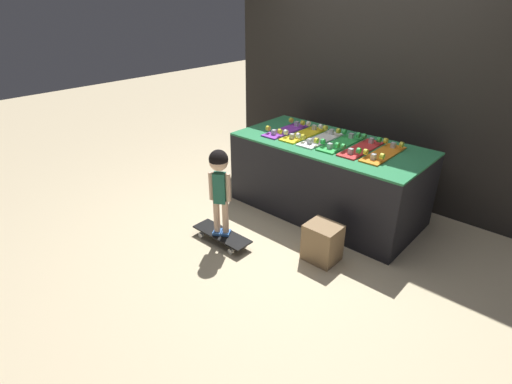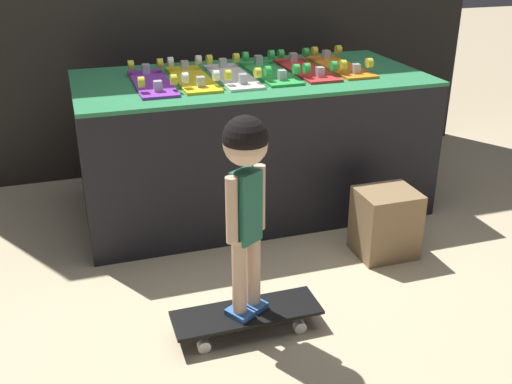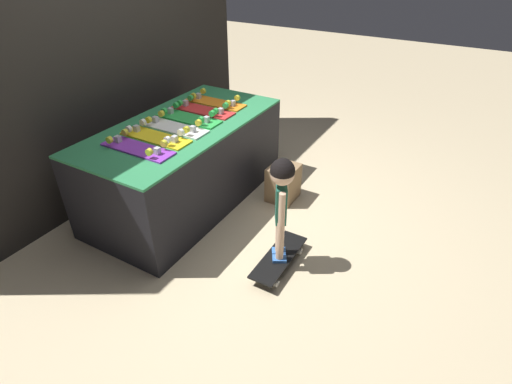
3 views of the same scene
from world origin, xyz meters
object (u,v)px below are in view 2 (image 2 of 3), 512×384
object	(u,v)px
child	(246,181)
skateboard_white_on_rack	(232,74)
skateboard_on_floor	(247,315)
skateboard_purple_on_rack	(152,81)
skateboard_green_on_rack	(269,71)
skateboard_red_on_rack	(306,68)
skateboard_orange_on_rack	(340,65)
skateboard_yellow_on_rack	(192,77)
storage_box	(385,223)

from	to	relation	value
child	skateboard_white_on_rack	bearing A→B (deg)	46.00
skateboard_on_floor	child	size ratio (longest dim) A/B	0.74
skateboard_purple_on_rack	skateboard_green_on_rack	xyz separation A→B (m)	(0.66, 0.03, 0.00)
skateboard_red_on_rack	skateboard_orange_on_rack	size ratio (longest dim) A/B	1.00
skateboard_white_on_rack	skateboard_red_on_rack	world-z (taller)	same
skateboard_yellow_on_rack	skateboard_red_on_rack	bearing A→B (deg)	1.65
skateboard_purple_on_rack	skateboard_yellow_on_rack	xyz separation A→B (m)	(0.22, 0.02, 0.00)
skateboard_green_on_rack	storage_box	world-z (taller)	skateboard_green_on_rack
skateboard_red_on_rack	skateboard_on_floor	size ratio (longest dim) A/B	0.99
skateboard_orange_on_rack	storage_box	xyz separation A→B (m)	(-0.09, -0.79, -0.62)
skateboard_on_floor	skateboard_yellow_on_rack	bearing A→B (deg)	87.15
child	storage_box	xyz separation A→B (m)	(0.85, 0.39, -0.50)
skateboard_green_on_rack	skateboard_orange_on_rack	world-z (taller)	same
skateboard_green_on_rack	skateboard_white_on_rack	bearing A→B (deg)	-174.95
skateboard_purple_on_rack	skateboard_white_on_rack	bearing A→B (deg)	1.86
skateboard_orange_on_rack	skateboard_on_floor	xyz separation A→B (m)	(-0.93, -1.19, -0.72)
skateboard_purple_on_rack	skateboard_on_floor	xyz separation A→B (m)	(0.16, -1.14, -0.72)
skateboard_white_on_rack	skateboard_orange_on_rack	size ratio (longest dim) A/B	1.00
skateboard_orange_on_rack	child	xyz separation A→B (m)	(-0.93, -1.19, -0.12)
storage_box	skateboard_white_on_rack	bearing A→B (deg)	127.07
skateboard_red_on_rack	skateboard_on_floor	distance (m)	1.55
skateboard_yellow_on_rack	storage_box	xyz separation A→B (m)	(0.79, -0.76, -0.62)
skateboard_purple_on_rack	storage_box	world-z (taller)	skateboard_purple_on_rack
skateboard_red_on_rack	child	xyz separation A→B (m)	(-0.71, -1.17, -0.12)
skateboard_on_floor	skateboard_white_on_rack	bearing A→B (deg)	76.49
skateboard_on_floor	skateboard_red_on_rack	bearing A→B (deg)	58.71
skateboard_white_on_rack	skateboard_purple_on_rack	bearing A→B (deg)	-178.14
skateboard_orange_on_rack	child	bearing A→B (deg)	-128.12
skateboard_on_floor	storage_box	size ratio (longest dim) A/B	1.78
skateboard_white_on_rack	skateboard_red_on_rack	distance (m)	0.44
skateboard_purple_on_rack	skateboard_orange_on_rack	bearing A→B (deg)	2.77
skateboard_green_on_rack	skateboard_on_floor	distance (m)	1.46
skateboard_orange_on_rack	skateboard_on_floor	distance (m)	1.67
child	storage_box	bearing A→B (deg)	-5.52
skateboard_red_on_rack	skateboard_orange_on_rack	xyz separation A→B (m)	(0.22, 0.01, 0.00)
skateboard_green_on_rack	child	distance (m)	1.28
skateboard_yellow_on_rack	child	world-z (taller)	child
child	skateboard_on_floor	bearing A→B (deg)	59.51
skateboard_green_on_rack	skateboard_orange_on_rack	distance (m)	0.44
skateboard_white_on_rack	child	bearing A→B (deg)	-103.51
skateboard_green_on_rack	child	size ratio (longest dim) A/B	0.72
skateboard_on_floor	skateboard_purple_on_rack	bearing A→B (deg)	98.08
skateboard_purple_on_rack	skateboard_white_on_rack	xyz separation A→B (m)	(0.44, 0.01, 0.00)
skateboard_green_on_rack	storage_box	size ratio (longest dim) A/B	1.76
skateboard_red_on_rack	child	size ratio (longest dim) A/B	0.72
skateboard_orange_on_rack	storage_box	distance (m)	1.01
skateboard_yellow_on_rack	skateboard_orange_on_rack	distance (m)	0.88
skateboard_yellow_on_rack	skateboard_on_floor	bearing A→B (deg)	-92.85
skateboard_white_on_rack	skateboard_yellow_on_rack	bearing A→B (deg)	178.54
skateboard_green_on_rack	child	bearing A→B (deg)	-112.95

